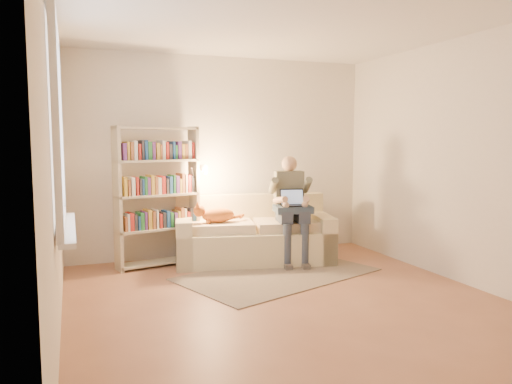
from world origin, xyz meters
name	(u,v)px	position (x,y,z in m)	size (l,w,h in m)	color
floor	(292,305)	(0.00, 0.00, 0.00)	(4.50, 4.50, 0.00)	#8E5A40
ceiling	(294,16)	(0.00, 0.00, 2.60)	(4.00, 4.50, 0.02)	white
wall_left	(54,170)	(-2.00, 0.00, 1.30)	(0.02, 4.50, 2.60)	silver
wall_right	(468,162)	(2.00, 0.00, 1.30)	(0.02, 4.50, 2.60)	silver
wall_back	(222,157)	(0.00, 2.25, 1.30)	(4.00, 0.02, 2.60)	silver
wall_front	(489,187)	(0.00, -2.25, 1.30)	(4.00, 0.02, 2.60)	silver
window	(61,159)	(-1.95, 0.20, 1.38)	(0.12, 1.52, 1.69)	white
sofa	(253,237)	(0.26, 1.74, 0.30)	(2.06, 1.25, 0.82)	beige
person	(291,202)	(0.67, 1.50, 0.75)	(0.46, 0.62, 1.32)	#696B56
cat	(217,215)	(-0.22, 1.72, 0.62)	(0.62, 0.29, 0.22)	orange
blanket	(289,209)	(0.59, 1.40, 0.69)	(0.44, 0.36, 0.08)	#2A3A4A
laptop	(289,202)	(0.59, 1.41, 0.78)	(0.34, 0.29, 0.26)	black
bookshelf	(158,189)	(-0.91, 1.90, 0.93)	(1.15, 0.46, 1.69)	beige
rug	(278,274)	(0.28, 1.01, 0.01)	(2.15, 1.27, 0.01)	#7C6D5A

